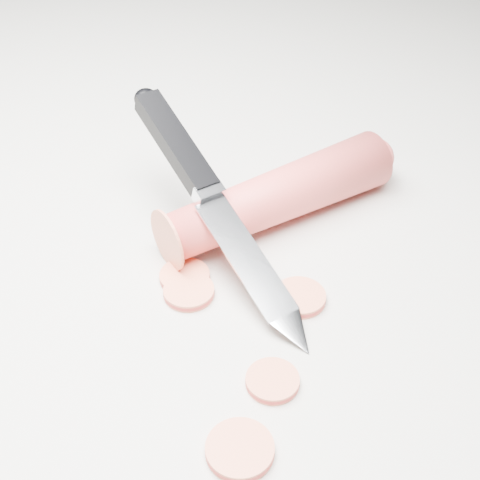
# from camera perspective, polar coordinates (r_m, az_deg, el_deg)

# --- Properties ---
(ground) EXTENTS (2.40, 2.40, 0.00)m
(ground) POSITION_cam_1_polar(r_m,az_deg,el_deg) (0.47, -1.48, -3.35)
(ground) COLOR beige
(ground) RESTS_ON ground
(carrot) EXTENTS (0.16, 0.16, 0.04)m
(carrot) POSITION_cam_1_polar(r_m,az_deg,el_deg) (0.50, 3.28, 3.77)
(carrot) COLOR #E23F3C
(carrot) RESTS_ON ground
(carrot_slice_0) EXTENTS (0.03, 0.03, 0.01)m
(carrot_slice_0) POSITION_cam_1_polar(r_m,az_deg,el_deg) (0.45, -4.39, -4.42)
(carrot_slice_0) COLOR #F5744E
(carrot_slice_0) RESTS_ON ground
(carrot_slice_1) EXTENTS (0.03, 0.03, 0.01)m
(carrot_slice_1) POSITION_cam_1_polar(r_m,az_deg,el_deg) (0.40, 2.79, -11.92)
(carrot_slice_1) COLOR #F5744E
(carrot_slice_1) RESTS_ON ground
(carrot_slice_2) EXTENTS (0.03, 0.03, 0.01)m
(carrot_slice_2) POSITION_cam_1_polar(r_m,az_deg,el_deg) (0.47, -4.75, -3.13)
(carrot_slice_2) COLOR #F5744E
(carrot_slice_2) RESTS_ON ground
(carrot_slice_3) EXTENTS (0.04, 0.04, 0.01)m
(carrot_slice_3) POSITION_cam_1_polar(r_m,az_deg,el_deg) (0.45, 5.09, -4.90)
(carrot_slice_3) COLOR #F5744E
(carrot_slice_3) RESTS_ON ground
(carrot_slice_4) EXTENTS (0.04, 0.04, 0.01)m
(carrot_slice_4) POSITION_cam_1_polar(r_m,az_deg,el_deg) (0.38, -0.01, -17.46)
(carrot_slice_4) COLOR #F5744E
(carrot_slice_4) RESTS_ON ground
(kitchen_knife) EXTENTS (0.17, 0.18, 0.09)m
(kitchen_knife) POSITION_cam_1_polar(r_m,az_deg,el_deg) (0.46, -1.87, 2.99)
(kitchen_knife) COLOR silver
(kitchen_knife) RESTS_ON ground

